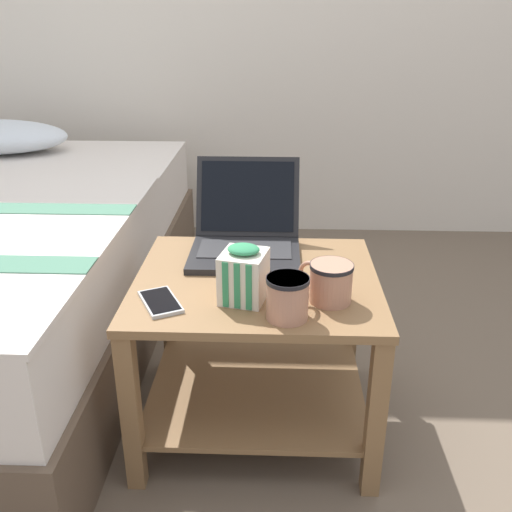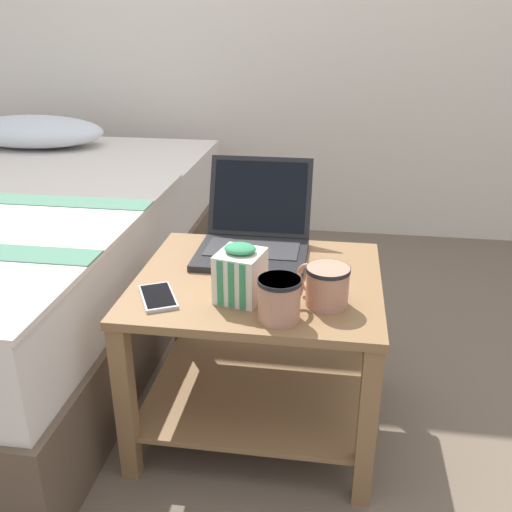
# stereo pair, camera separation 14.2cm
# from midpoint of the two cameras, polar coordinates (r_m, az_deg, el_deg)

# --- Properties ---
(ground_plane) EXTENTS (8.00, 8.00, 0.00)m
(ground_plane) POSITION_cam_midpoint_polar(r_m,az_deg,el_deg) (1.75, 2.64, -16.09)
(ground_plane) COLOR brown
(bedside_table) EXTENTS (0.64, 0.57, 0.46)m
(bedside_table) POSITION_cam_midpoint_polar(r_m,az_deg,el_deg) (1.57, 2.85, -7.59)
(bedside_table) COLOR olive
(bedside_table) RESTS_ON ground_plane
(laptop) EXTENTS (0.31, 0.35, 0.24)m
(laptop) POSITION_cam_midpoint_polar(r_m,az_deg,el_deg) (1.65, 2.31, 2.10)
(laptop) COLOR black
(laptop) RESTS_ON bedside_table
(mug_front_left) EXTENTS (0.13, 0.11, 0.10)m
(mug_front_left) POSITION_cam_midpoint_polar(r_m,az_deg,el_deg) (1.36, 10.06, -2.83)
(mug_front_left) COLOR tan
(mug_front_left) RESTS_ON bedside_table
(mug_front_right) EXTENTS (0.10, 0.13, 0.10)m
(mug_front_right) POSITION_cam_midpoint_polar(r_m,az_deg,el_deg) (1.28, 5.61, -4.14)
(mug_front_right) COLOR tan
(mug_front_right) RESTS_ON bedside_table
(snack_bag) EXTENTS (0.12, 0.13, 0.14)m
(snack_bag) POSITION_cam_midpoint_polar(r_m,az_deg,el_deg) (1.36, 1.41, -1.87)
(snack_bag) COLOR silver
(snack_bag) RESTS_ON bedside_table
(cell_phone) EXTENTS (0.13, 0.16, 0.01)m
(cell_phone) POSITION_cam_midpoint_polar(r_m,az_deg,el_deg) (1.39, -6.92, -4.15)
(cell_phone) COLOR #B7BABC
(cell_phone) RESTS_ON bedside_table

